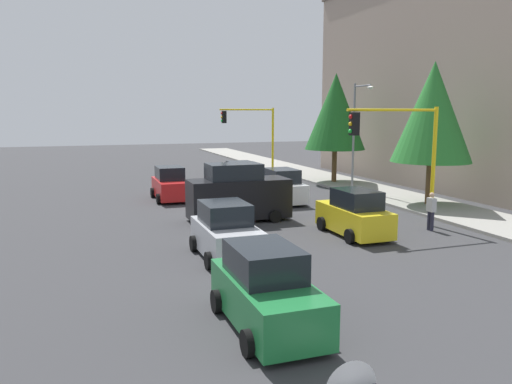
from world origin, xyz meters
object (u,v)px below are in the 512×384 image
at_px(street_lamp_curbside, 357,125).
at_px(car_white, 281,187).
at_px(tree_roadside_mid, 336,112).
at_px(car_red, 170,185).
at_px(delivery_van_black, 238,194).
at_px(car_yellow, 354,215).
at_px(car_silver, 226,233).
at_px(car_green, 266,291).
at_px(car_blue, 240,178).
at_px(traffic_signal_far_left, 252,128).
at_px(traffic_signal_near_left, 400,143).
at_px(pedestrian_crossing, 431,210).
at_px(tree_roadside_near, 433,112).

height_order(street_lamp_curbside, car_white, street_lamp_curbside).
distance_m(tree_roadside_mid, car_red, 13.61).
bearing_deg(delivery_van_black, car_yellow, 40.10).
bearing_deg(car_silver, street_lamp_curbside, 133.55).
bearing_deg(car_green, car_blue, 163.96).
relative_size(traffic_signal_far_left, tree_roadside_mid, 0.70).
relative_size(traffic_signal_near_left, car_white, 1.32).
bearing_deg(traffic_signal_near_left, pedestrian_crossing, 57.06).
height_order(car_white, pedestrian_crossing, car_white).
distance_m(tree_roadside_mid, car_green, 26.05).
distance_m(tree_roadside_near, car_yellow, 9.54).
xyz_separation_m(car_yellow, pedestrian_crossing, (0.34, 3.65, 0.01)).
bearing_deg(pedestrian_crossing, car_red, -141.42).
bearing_deg(traffic_signal_far_left, car_yellow, -6.84).
xyz_separation_m(street_lamp_curbside, car_yellow, (10.06, -5.98, -3.45)).
xyz_separation_m(tree_roadside_mid, car_green, (21.84, -13.52, -4.33)).
distance_m(car_silver, car_green, 6.10).
distance_m(tree_roadside_mid, delivery_van_black, 15.04).
height_order(tree_roadside_near, pedestrian_crossing, tree_roadside_near).
distance_m(street_lamp_curbside, car_yellow, 12.20).
xyz_separation_m(delivery_van_black, car_blue, (-8.85, 2.95, -0.39)).
relative_size(tree_roadside_near, car_white, 1.92).
relative_size(street_lamp_curbside, car_blue, 1.85).
bearing_deg(pedestrian_crossing, car_green, -55.85).
xyz_separation_m(traffic_signal_near_left, tree_roadside_mid, (-14.00, 4.34, 1.38)).
bearing_deg(car_blue, traffic_signal_far_left, 155.54).
relative_size(tree_roadside_mid, pedestrian_crossing, 4.68).
height_order(tree_roadside_mid, car_yellow, tree_roadside_mid).
bearing_deg(car_red, traffic_signal_far_left, 137.49).
xyz_separation_m(tree_roadside_near, car_yellow, (4.45, -7.28, -4.27)).
bearing_deg(car_blue, car_yellow, 3.44).
distance_m(traffic_signal_near_left, car_yellow, 3.85).
xyz_separation_m(traffic_signal_far_left, car_green, (27.84, -9.20, -3.04)).
distance_m(traffic_signal_far_left, car_silver, 23.56).
bearing_deg(traffic_signal_far_left, car_green, -18.29).
height_order(traffic_signal_far_left, car_silver, traffic_signal_far_left).
distance_m(tree_roadside_near, car_red, 15.43).
xyz_separation_m(tree_roadside_near, delivery_van_black, (0.00, -11.02, -3.89)).
distance_m(delivery_van_black, car_blue, 9.33).
bearing_deg(traffic_signal_far_left, traffic_signal_near_left, -0.06).
relative_size(traffic_signal_far_left, car_silver, 1.47).
xyz_separation_m(tree_roadside_mid, pedestrian_crossing, (14.79, -3.13, -4.31)).
xyz_separation_m(traffic_signal_near_left, street_lamp_curbside, (-9.61, 3.54, 0.51)).
bearing_deg(car_red, car_green, -2.95).
relative_size(car_silver, pedestrian_crossing, 2.23).
bearing_deg(delivery_van_black, tree_roadside_near, 90.00).
xyz_separation_m(car_red, car_green, (18.86, -0.97, 0.00)).
height_order(car_red, car_silver, same).
bearing_deg(street_lamp_curbside, car_yellow, -30.72).
relative_size(street_lamp_curbside, car_white, 1.71).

